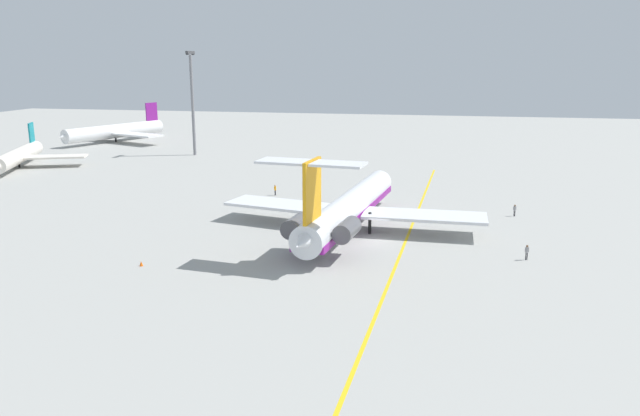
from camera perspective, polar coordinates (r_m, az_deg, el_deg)
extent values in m
plane|color=#9E9E99|center=(77.24, 5.39, -2.95)|extent=(363.18, 363.18, 0.00)
cylinder|color=silver|center=(80.87, 2.78, 0.13)|extent=(35.25, 7.66, 3.74)
cone|color=silver|center=(97.51, 5.53, 2.39)|extent=(4.27, 4.00, 3.59)
cone|color=silver|center=(64.61, -1.38, -2.99)|extent=(5.78, 3.77, 3.18)
cube|color=#7A197F|center=(81.07, 2.77, -0.44)|extent=(34.49, 7.64, 0.82)
cube|color=silver|center=(84.73, -3.39, 0.29)|extent=(9.07, 16.47, 0.37)
cube|color=silver|center=(79.84, 9.62, -0.70)|extent=(5.97, 15.63, 0.37)
cylinder|color=#515156|center=(70.55, -2.21, -1.62)|extent=(4.89, 2.68, 2.17)
cube|color=silver|center=(70.33, -1.71, -1.66)|extent=(2.92, 1.50, 0.45)
cylinder|color=#515156|center=(68.75, 2.50, -2.03)|extent=(4.89, 2.68, 2.17)
cube|color=silver|center=(68.92, 1.98, -1.98)|extent=(2.92, 1.50, 0.45)
cube|color=orange|center=(65.57, -0.72, 1.62)|extent=(5.07, 0.94, 6.62)
cube|color=silver|center=(65.67, -3.33, 4.32)|extent=(4.10, 5.81, 0.26)
cube|color=silver|center=(63.74, 1.71, 4.06)|extent=(4.10, 5.81, 0.26)
cylinder|color=black|center=(91.36, 4.56, 0.57)|extent=(0.41, 0.41, 2.84)
cylinder|color=black|center=(81.02, 0.50, -1.06)|extent=(0.41, 0.41, 2.84)
cylinder|color=black|center=(79.47, 4.62, -1.40)|extent=(0.41, 0.41, 2.84)
cylinder|color=silver|center=(142.79, -26.07, 4.33)|extent=(25.41, 12.41, 3.12)
cube|color=silver|center=(140.89, -23.13, 4.38)|extent=(8.56, 12.73, 0.37)
cube|color=teal|center=(152.90, -25.09, 6.34)|extent=(3.28, 1.53, 4.25)
cylinder|color=black|center=(142.98, -26.02, 3.79)|extent=(0.37, 0.37, 2.10)
cylinder|color=white|center=(178.59, -18.38, 6.74)|extent=(30.47, 14.87, 3.74)
cone|color=white|center=(169.35, -22.50, 6.07)|extent=(4.14, 4.42, 3.55)
cube|color=white|center=(171.72, -16.47, 6.50)|extent=(10.26, 15.27, 0.45)
cube|color=white|center=(185.71, -20.12, 6.72)|extent=(10.26, 15.27, 0.45)
cube|color=#7A197F|center=(186.69, -15.29, 8.58)|extent=(3.93, 1.83, 5.10)
cylinder|color=black|center=(178.77, -18.34, 6.22)|extent=(0.45, 0.45, 2.51)
cylinder|color=black|center=(102.24, -4.18, 1.40)|extent=(0.11, 0.11, 0.85)
cylinder|color=black|center=(102.36, -4.13, 1.42)|extent=(0.11, 0.11, 0.85)
cylinder|color=orange|center=(102.14, -4.16, 1.83)|extent=(0.29, 0.29, 0.68)
sphere|color=tan|center=(102.05, -4.17, 2.09)|extent=(0.27, 0.27, 0.27)
cylinder|color=orange|center=(101.99, -4.23, 1.83)|extent=(0.08, 0.08, 0.57)
cylinder|color=orange|center=(102.28, -4.10, 1.86)|extent=(0.08, 0.08, 0.57)
cylinder|color=black|center=(72.94, 18.46, -4.26)|extent=(0.10, 0.10, 0.83)
cylinder|color=black|center=(72.98, 18.57, -4.26)|extent=(0.10, 0.10, 0.83)
cylinder|color=gray|center=(72.75, 18.56, -3.70)|extent=(0.28, 0.28, 0.66)
sphere|color=brown|center=(72.62, 18.58, -3.35)|extent=(0.26, 0.26, 0.26)
cylinder|color=gray|center=(72.68, 18.42, -3.67)|extent=(0.08, 0.08, 0.56)
cylinder|color=gray|center=(72.79, 18.70, -3.67)|extent=(0.08, 0.08, 0.56)
cylinder|color=black|center=(92.66, 17.46, -0.48)|extent=(0.10, 0.10, 0.81)
cylinder|color=black|center=(92.70, 17.54, -0.48)|extent=(0.10, 0.10, 0.81)
cylinder|color=gray|center=(92.52, 17.53, -0.04)|extent=(0.27, 0.27, 0.64)
sphere|color=brown|center=(92.42, 17.55, 0.23)|extent=(0.25, 0.25, 0.25)
cylinder|color=gray|center=(92.46, 17.43, -0.02)|extent=(0.07, 0.07, 0.54)
cylinder|color=gray|center=(92.56, 17.64, -0.02)|extent=(0.07, 0.07, 0.54)
cone|color=#EA590F|center=(70.04, -16.17, -4.94)|extent=(0.40, 0.40, 0.55)
cube|color=gold|center=(80.85, 8.21, -2.27)|extent=(96.77, 4.23, 0.01)
cylinder|color=slate|center=(147.79, -11.67, 9.23)|extent=(0.70, 0.70, 22.97)
cube|color=#424244|center=(147.44, -11.89, 13.87)|extent=(4.00, 0.60, 0.60)
cube|color=#2D2D30|center=(146.06, -12.13, 13.73)|extent=(0.70, 0.50, 0.44)
cube|color=#2D2D30|center=(148.81, -11.65, 13.74)|extent=(0.70, 0.50, 0.44)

